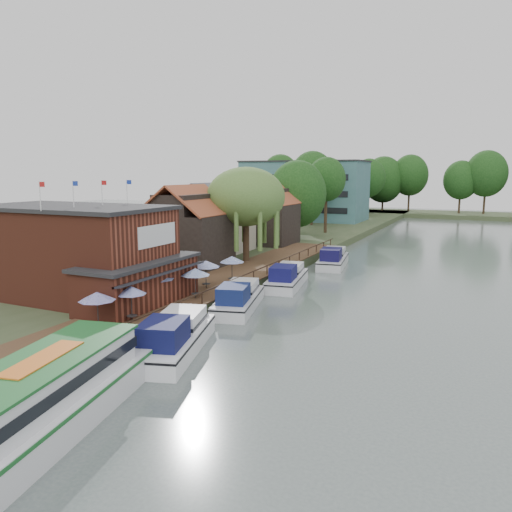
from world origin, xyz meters
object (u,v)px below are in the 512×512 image
at_px(cottage_b, 210,217).
at_px(pub, 91,253).
at_px(umbrella_1, 132,304).
at_px(umbrella_5, 232,269).
at_px(cruiser_2, 287,275).
at_px(swan, 108,387).
at_px(cottage_c, 268,213).
at_px(cruiser_0, 174,332).
at_px(willow, 246,215).
at_px(hotel_block, 304,190).
at_px(umbrella_2, 159,288).
at_px(cruiser_1, 239,295).
at_px(umbrella_0, 98,311).
at_px(umbrella_3, 195,283).
at_px(umbrella_4, 206,274).
at_px(cruiser_3, 333,256).
at_px(tour_boat, 34,400).
at_px(cottage_a, 187,226).

bearing_deg(cottage_b, pub, -80.91).
bearing_deg(umbrella_1, pub, 150.94).
bearing_deg(umbrella_5, cruiser_2, 56.75).
relative_size(umbrella_5, swan, 5.40).
xyz_separation_m(cottage_c, swan, (11.13, -45.02, -5.03)).
height_order(pub, cruiser_0, pub).
height_order(cottage_c, willow, willow).
distance_m(hotel_block, umbrella_2, 71.74).
relative_size(umbrella_1, cruiser_1, 0.25).
height_order(umbrella_0, cruiser_0, umbrella_0).
distance_m(willow, umbrella_0, 26.44).
distance_m(pub, cruiser_0, 12.49).
distance_m(umbrella_3, cruiser_0, 8.95).
height_order(umbrella_4, swan, umbrella_4).
distance_m(pub, umbrella_4, 9.42).
bearing_deg(willow, cruiser_3, 38.78).
xyz_separation_m(willow, umbrella_5, (3.79, -10.53, -3.93)).
distance_m(cottage_c, cruiser_1, 30.64).
xyz_separation_m(cottage_b, swan, (15.13, -36.02, -5.03)).
xyz_separation_m(cottage_c, cruiser_2, (10.58, -19.51, -4.09)).
bearing_deg(cruiser_0, cruiser_2, 74.20).
bearing_deg(cruiser_0, cottage_b, 99.63).
bearing_deg(umbrella_1, umbrella_2, 103.62).
xyz_separation_m(pub, swan, (11.13, -11.02, -4.43)).
relative_size(hotel_block, cruiser_3, 2.60).
bearing_deg(cruiser_3, umbrella_5, -113.30).
bearing_deg(swan, cruiser_0, 91.70).
xyz_separation_m(pub, umbrella_0, (6.01, -6.03, -2.36)).
xyz_separation_m(willow, cruiser_2, (7.08, -5.51, -5.05)).
height_order(cruiser_0, cruiser_3, cruiser_0).
height_order(cottage_b, tour_boat, cottage_b).
xyz_separation_m(hotel_block, cottage_a, (7.00, -56.00, -1.90)).
height_order(cottage_c, cruiser_0, cottage_c).
distance_m(pub, cottage_b, 25.33).
relative_size(umbrella_3, umbrella_4, 0.99).
distance_m(umbrella_5, cruiser_3, 17.59).
distance_m(umbrella_1, tour_boat, 12.71).
relative_size(hotel_block, cruiser_0, 2.45).
xyz_separation_m(pub, umbrella_5, (7.29, 9.47, -2.36)).
xyz_separation_m(umbrella_2, cruiser_0, (5.21, -5.71, -1.02)).
distance_m(umbrella_1, cruiser_1, 9.76).
height_order(pub, cottage_a, cottage_a).
xyz_separation_m(cottage_a, cottage_c, (1.00, 19.00, 0.00)).
xyz_separation_m(umbrella_4, cruiser_0, (4.60, -11.49, -1.02)).
distance_m(hotel_block, cottage_b, 46.21).
bearing_deg(cottage_c, cruiser_2, -61.52).
distance_m(cottage_a, swan, 29.15).
bearing_deg(tour_boat, cruiser_1, 81.78).
bearing_deg(cruiser_1, cruiser_3, 71.25).
distance_m(umbrella_0, umbrella_3, 9.32).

